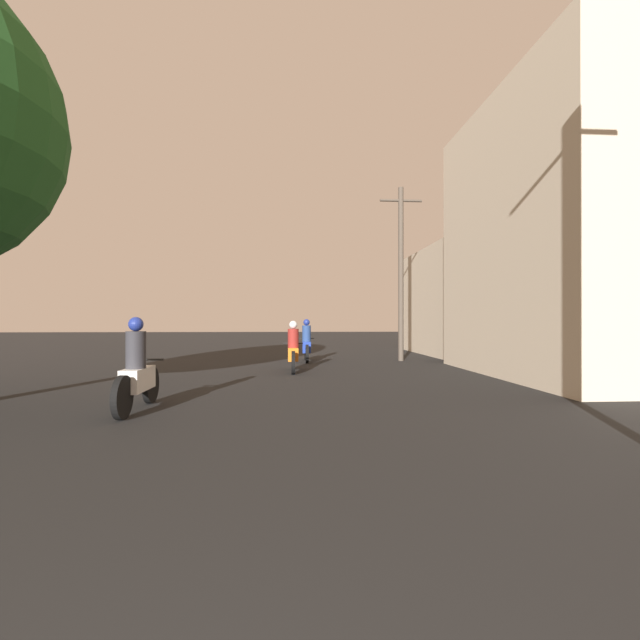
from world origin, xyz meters
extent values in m
cylinder|color=black|center=(-2.21, 7.99, 0.34)|extent=(0.10, 0.68, 0.68)
cylinder|color=black|center=(-2.21, 6.67, 0.34)|extent=(0.10, 0.68, 0.68)
cube|color=silver|center=(-2.21, 7.33, 0.53)|extent=(0.30, 0.92, 0.38)
cylinder|color=black|center=(-2.21, 7.76, 0.82)|extent=(0.60, 0.04, 0.04)
cylinder|color=#2D2D33|center=(-2.21, 7.24, 1.03)|extent=(0.32, 0.32, 0.62)
sphere|color=navy|center=(-2.21, 7.24, 1.46)|extent=(0.24, 0.24, 0.24)
cylinder|color=black|center=(0.41, 13.40, 0.33)|extent=(0.10, 0.66, 0.66)
cylinder|color=black|center=(0.41, 12.07, 0.33)|extent=(0.10, 0.66, 0.66)
cube|color=orange|center=(0.41, 12.73, 0.53)|extent=(0.30, 0.85, 0.39)
cylinder|color=black|center=(0.41, 13.17, 0.82)|extent=(0.60, 0.04, 0.04)
cylinder|color=maroon|center=(0.41, 12.65, 1.00)|extent=(0.32, 0.32, 0.56)
sphere|color=silver|center=(0.41, 12.65, 1.40)|extent=(0.24, 0.24, 0.24)
cylinder|color=black|center=(0.91, 16.61, 0.33)|extent=(0.10, 0.67, 0.67)
cylinder|color=black|center=(0.91, 15.22, 0.33)|extent=(0.10, 0.67, 0.67)
cube|color=#1E389E|center=(0.91, 15.92, 0.54)|extent=(0.30, 0.85, 0.41)
cylinder|color=black|center=(0.91, 16.37, 0.84)|extent=(0.60, 0.04, 0.04)
cylinder|color=navy|center=(0.91, 15.83, 1.04)|extent=(0.32, 0.32, 0.60)
sphere|color=navy|center=(0.91, 15.83, 1.46)|extent=(0.24, 0.24, 0.24)
cube|color=beige|center=(7.96, 11.19, 3.83)|extent=(4.41, 7.23, 7.66)
cube|color=beige|center=(8.77, 19.63, 2.38)|extent=(5.04, 7.12, 4.76)
cylinder|color=#4C4238|center=(4.50, 15.93, 3.30)|extent=(0.20, 0.20, 6.59)
cylinder|color=#4C4238|center=(4.50, 15.93, 6.09)|extent=(1.60, 0.10, 0.10)
camera|label=1|loc=(0.38, -0.05, 1.51)|focal=24.00mm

